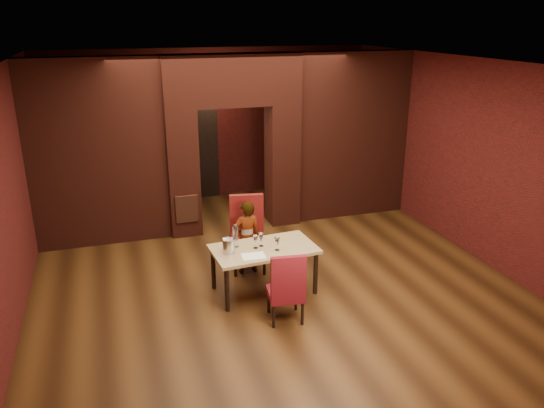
{
  "coord_description": "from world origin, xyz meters",
  "views": [
    {
      "loc": [
        -2.21,
        -7.23,
        3.81
      ],
      "look_at": [
        0.1,
        0.0,
        1.11
      ],
      "focal_mm": 35.0,
      "sensor_mm": 36.0,
      "label": 1
    }
  ],
  "objects_px": {
    "wine_glass_c": "(277,244)",
    "wine_bucket": "(229,246)",
    "dining_table": "(264,269)",
    "wine_glass_a": "(256,242)",
    "potted_plant": "(288,247)",
    "person_seated": "(247,237)",
    "wine_glass_b": "(261,240)",
    "water_bottle": "(235,236)",
    "chair_far": "(248,235)",
    "chair_near": "(285,285)"
  },
  "relations": [
    {
      "from": "wine_glass_b",
      "to": "wine_bucket",
      "type": "bearing_deg",
      "value": -170.13
    },
    {
      "from": "wine_glass_b",
      "to": "potted_plant",
      "type": "bearing_deg",
      "value": 51.02
    },
    {
      "from": "chair_near",
      "to": "wine_bucket",
      "type": "distance_m",
      "value": 1.01
    },
    {
      "from": "chair_near",
      "to": "potted_plant",
      "type": "height_order",
      "value": "chair_near"
    },
    {
      "from": "person_seated",
      "to": "wine_glass_b",
      "type": "distance_m",
      "value": 0.64
    },
    {
      "from": "wine_glass_a",
      "to": "wine_glass_c",
      "type": "xyz_separation_m",
      "value": [
        0.27,
        -0.16,
        0.0
      ]
    },
    {
      "from": "chair_far",
      "to": "chair_near",
      "type": "bearing_deg",
      "value": -77.58
    },
    {
      "from": "chair_far",
      "to": "potted_plant",
      "type": "height_order",
      "value": "chair_far"
    },
    {
      "from": "water_bottle",
      "to": "chair_far",
      "type": "bearing_deg",
      "value": 59.82
    },
    {
      "from": "person_seated",
      "to": "potted_plant",
      "type": "distance_m",
      "value": 0.92
    },
    {
      "from": "dining_table",
      "to": "wine_glass_a",
      "type": "height_order",
      "value": "wine_glass_a"
    },
    {
      "from": "person_seated",
      "to": "wine_glass_c",
      "type": "relative_size",
      "value": 5.99
    },
    {
      "from": "wine_glass_a",
      "to": "water_bottle",
      "type": "distance_m",
      "value": 0.3
    },
    {
      "from": "water_bottle",
      "to": "potted_plant",
      "type": "xyz_separation_m",
      "value": [
        1.08,
        0.81,
        -0.66
      ]
    },
    {
      "from": "person_seated",
      "to": "wine_bucket",
      "type": "bearing_deg",
      "value": 55.26
    },
    {
      "from": "chair_near",
      "to": "water_bottle",
      "type": "height_order",
      "value": "water_bottle"
    },
    {
      "from": "potted_plant",
      "to": "chair_far",
      "type": "bearing_deg",
      "value": -163.87
    },
    {
      "from": "wine_glass_a",
      "to": "wine_glass_c",
      "type": "distance_m",
      "value": 0.31
    },
    {
      "from": "chair_near",
      "to": "person_seated",
      "type": "relative_size",
      "value": 0.85
    },
    {
      "from": "wine_glass_b",
      "to": "water_bottle",
      "type": "height_order",
      "value": "water_bottle"
    },
    {
      "from": "wine_glass_a",
      "to": "water_bottle",
      "type": "relative_size",
      "value": 0.57
    },
    {
      "from": "potted_plant",
      "to": "person_seated",
      "type": "bearing_deg",
      "value": -159.16
    },
    {
      "from": "wine_bucket",
      "to": "water_bottle",
      "type": "xyz_separation_m",
      "value": [
        0.14,
        0.18,
        0.06
      ]
    },
    {
      "from": "dining_table",
      "to": "wine_glass_a",
      "type": "relative_size",
      "value": 7.68
    },
    {
      "from": "chair_near",
      "to": "wine_glass_c",
      "type": "distance_m",
      "value": 0.74
    },
    {
      "from": "wine_glass_c",
      "to": "water_bottle",
      "type": "distance_m",
      "value": 0.61
    },
    {
      "from": "wine_bucket",
      "to": "potted_plant",
      "type": "height_order",
      "value": "wine_bucket"
    },
    {
      "from": "wine_bucket",
      "to": "wine_glass_c",
      "type": "bearing_deg",
      "value": -9.89
    },
    {
      "from": "wine_glass_a",
      "to": "wine_bucket",
      "type": "bearing_deg",
      "value": -173.82
    },
    {
      "from": "wine_glass_c",
      "to": "wine_bucket",
      "type": "distance_m",
      "value": 0.68
    },
    {
      "from": "chair_near",
      "to": "water_bottle",
      "type": "xyz_separation_m",
      "value": [
        -0.42,
        0.97,
        0.36
      ]
    },
    {
      "from": "wine_bucket",
      "to": "water_bottle",
      "type": "bearing_deg",
      "value": 51.62
    },
    {
      "from": "chair_near",
      "to": "wine_glass_a",
      "type": "xyz_separation_m",
      "value": [
        -0.16,
        0.83,
        0.29
      ]
    },
    {
      "from": "wine_bucket",
      "to": "potted_plant",
      "type": "relative_size",
      "value": 0.54
    },
    {
      "from": "chair_far",
      "to": "wine_glass_b",
      "type": "bearing_deg",
      "value": -79.73
    },
    {
      "from": "wine_glass_a",
      "to": "wine_bucket",
      "type": "height_order",
      "value": "wine_bucket"
    },
    {
      "from": "wine_glass_a",
      "to": "potted_plant",
      "type": "xyz_separation_m",
      "value": [
        0.82,
        0.94,
        -0.59
      ]
    },
    {
      "from": "chair_far",
      "to": "wine_bucket",
      "type": "relative_size",
      "value": 5.53
    },
    {
      "from": "wine_glass_b",
      "to": "wine_glass_c",
      "type": "height_order",
      "value": "wine_glass_b"
    },
    {
      "from": "wine_glass_c",
      "to": "potted_plant",
      "type": "height_order",
      "value": "wine_glass_c"
    },
    {
      "from": "wine_glass_b",
      "to": "wine_glass_c",
      "type": "xyz_separation_m",
      "value": [
        0.17,
        -0.2,
        -0.0
      ]
    },
    {
      "from": "wine_glass_b",
      "to": "wine_glass_c",
      "type": "relative_size",
      "value": 1.01
    },
    {
      "from": "wine_glass_a",
      "to": "wine_glass_c",
      "type": "bearing_deg",
      "value": -30.65
    },
    {
      "from": "wine_glass_c",
      "to": "water_bottle",
      "type": "height_order",
      "value": "water_bottle"
    },
    {
      "from": "dining_table",
      "to": "wine_glass_c",
      "type": "distance_m",
      "value": 0.49
    },
    {
      "from": "chair_near",
      "to": "wine_bucket",
      "type": "xyz_separation_m",
      "value": [
        -0.56,
        0.79,
        0.3
      ]
    },
    {
      "from": "wine_bucket",
      "to": "dining_table",
      "type": "bearing_deg",
      "value": 2.23
    },
    {
      "from": "chair_far",
      "to": "chair_near",
      "type": "relative_size",
      "value": 1.18
    },
    {
      "from": "wine_glass_c",
      "to": "wine_bucket",
      "type": "bearing_deg",
      "value": 170.11
    },
    {
      "from": "chair_far",
      "to": "person_seated",
      "type": "height_order",
      "value": "chair_far"
    }
  ]
}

